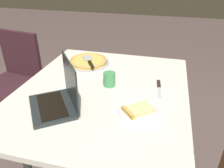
% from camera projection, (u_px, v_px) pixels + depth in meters
% --- Properties ---
extents(dining_table, '(1.20, 1.01, 0.75)m').
position_uv_depth(dining_table, '(103.00, 98.00, 1.37)').
color(dining_table, silver).
rests_on(dining_table, ground_plane).
extents(laptop, '(0.36, 0.35, 0.25)m').
position_uv_depth(laptop, '(59.00, 98.00, 1.15)').
color(laptop, '#21282A').
rests_on(laptop, dining_table).
extents(pizza_plate, '(0.22, 0.22, 0.04)m').
position_uv_depth(pizza_plate, '(139.00, 111.00, 1.12)').
color(pizza_plate, white).
rests_on(pizza_plate, dining_table).
extents(pizza_tray, '(0.32, 0.32, 0.04)m').
position_uv_depth(pizza_tray, '(88.00, 61.00, 1.67)').
color(pizza_tray, '#9DA2AC').
rests_on(pizza_tray, dining_table).
extents(table_knife, '(0.22, 0.05, 0.01)m').
position_uv_depth(table_knife, '(159.00, 87.00, 1.35)').
color(table_knife, '#B1BDC1').
rests_on(table_knife, dining_table).
extents(drink_cup, '(0.08, 0.08, 0.09)m').
position_uv_depth(drink_cup, '(109.00, 79.00, 1.36)').
color(drink_cup, '#419054').
rests_on(drink_cup, dining_table).
extents(chair_far, '(0.52, 0.52, 0.89)m').
position_uv_depth(chair_far, '(14.00, 76.00, 2.05)').
color(chair_far, '#341A22').
rests_on(chair_far, ground_plane).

